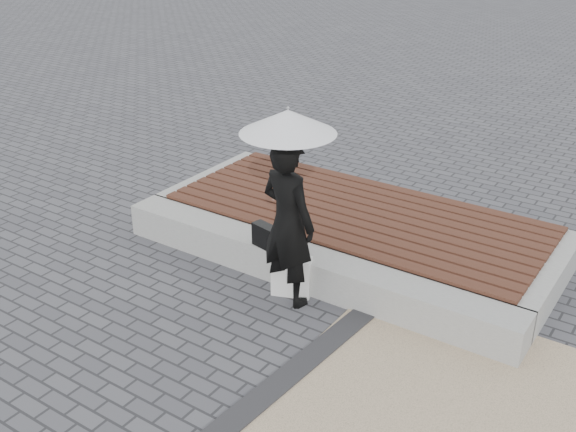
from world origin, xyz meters
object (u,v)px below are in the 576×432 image
(canvas_tote, at_px, (292,276))
(woman, at_px, (288,223))
(parasol, at_px, (288,122))
(handbag, at_px, (267,237))
(seating_ledge, at_px, (305,267))

(canvas_tote, bearing_deg, woman, -99.12)
(parasol, bearing_deg, handbag, 152.26)
(woman, xyz_separation_m, canvas_tote, (-0.02, 0.10, -0.70))
(seating_ledge, xyz_separation_m, parasol, (0.03, -0.39, 1.81))
(handbag, bearing_deg, seating_ledge, 34.68)
(handbag, xyz_separation_m, canvas_tote, (0.41, -0.12, -0.31))
(seating_ledge, bearing_deg, canvas_tote, -87.23)
(parasol, xyz_separation_m, canvas_tote, (-0.02, 0.10, -1.79))
(woman, relative_size, parasol, 1.50)
(handbag, height_order, canvas_tote, handbag)
(canvas_tote, bearing_deg, parasol, -99.12)
(woman, bearing_deg, handbag, -17.13)
(woman, xyz_separation_m, parasol, (0.00, -0.00, 1.09))
(parasol, bearing_deg, seating_ledge, 94.92)
(handbag, distance_m, canvas_tote, 0.53)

